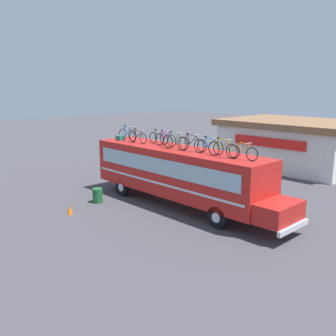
# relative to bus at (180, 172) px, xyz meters

# --- Properties ---
(ground_plane) EXTENTS (120.00, 120.00, 0.00)m
(ground_plane) POSITION_rel_bus_xyz_m (-0.24, 0.00, -1.92)
(ground_plane) COLOR #423F44
(bus) EXTENTS (13.00, 2.61, 3.25)m
(bus) POSITION_rel_bus_xyz_m (0.00, 0.00, 0.00)
(bus) COLOR red
(bus) RESTS_ON ground
(luggage_bag_1) EXTENTS (0.50, 0.35, 0.29)m
(luggage_bag_1) POSITION_rel_bus_xyz_m (-4.99, -0.36, 1.47)
(luggage_bag_1) COLOR #1E7F66
(luggage_bag_1) RESTS_ON bus
(rooftop_bicycle_1) EXTENTS (1.69, 0.44, 0.97)m
(rooftop_bicycle_1) POSITION_rel_bus_xyz_m (-4.44, -0.19, 1.72)
(rooftop_bicycle_1) COLOR black
(rooftop_bicycle_1) RESTS_ON bus
(rooftop_bicycle_2) EXTENTS (1.64, 0.44, 0.86)m
(rooftop_bicycle_2) POSITION_rel_bus_xyz_m (-3.28, -0.29, 1.69)
(rooftop_bicycle_2) COLOR black
(rooftop_bicycle_2) RESTS_ON bus
(rooftop_bicycle_3) EXTENTS (1.61, 0.44, 0.87)m
(rooftop_bicycle_3) POSITION_rel_bus_xyz_m (-2.18, 0.38, 1.69)
(rooftop_bicycle_3) COLOR black
(rooftop_bicycle_3) RESTS_ON bus
(rooftop_bicycle_4) EXTENTS (1.73, 0.44, 0.93)m
(rooftop_bicycle_4) POSITION_rel_bus_xyz_m (-1.21, 0.04, 1.71)
(rooftop_bicycle_4) COLOR black
(rooftop_bicycle_4) RESTS_ON bus
(rooftop_bicycle_5) EXTENTS (1.82, 0.44, 0.98)m
(rooftop_bicycle_5) POSITION_rel_bus_xyz_m (-0.09, -0.32, 1.73)
(rooftop_bicycle_5) COLOR black
(rooftop_bicycle_5) RESTS_ON bus
(rooftop_bicycle_6) EXTENTS (1.81, 0.44, 0.95)m
(rooftop_bicycle_6) POSITION_rel_bus_xyz_m (0.98, -0.13, 1.72)
(rooftop_bicycle_6) COLOR black
(rooftop_bicycle_6) RESTS_ON bus
(rooftop_bicycle_7) EXTENTS (1.74, 0.44, 0.87)m
(rooftop_bicycle_7) POSITION_rel_bus_xyz_m (2.08, 0.06, 1.69)
(rooftop_bicycle_7) COLOR black
(rooftop_bicycle_7) RESTS_ON bus
(rooftop_bicycle_8) EXTENTS (1.80, 0.44, 0.94)m
(rooftop_bicycle_8) POSITION_rel_bus_xyz_m (3.11, -0.21, 1.71)
(rooftop_bicycle_8) COLOR black
(rooftop_bicycle_8) RESTS_ON bus
(rooftop_bicycle_9) EXTENTS (1.64, 0.44, 0.86)m
(rooftop_bicycle_9) POSITION_rel_bus_xyz_m (4.20, -0.08, 1.69)
(rooftop_bicycle_9) COLOR black
(rooftop_bicycle_9) RESTS_ON bus
(roadside_building) EXTENTS (10.93, 8.25, 3.85)m
(roadside_building) POSITION_rel_bus_xyz_m (-1.08, 14.54, 0.04)
(roadside_building) COLOR silver
(roadside_building) RESTS_ON ground
(trash_bin) EXTENTS (0.58, 0.58, 0.83)m
(trash_bin) POSITION_rel_bus_xyz_m (-3.69, -3.02, -1.51)
(trash_bin) COLOR #1E592D
(trash_bin) RESTS_ON ground
(traffic_cone) EXTENTS (0.30, 0.30, 0.48)m
(traffic_cone) POSITION_rel_bus_xyz_m (-2.94, -5.24, -1.68)
(traffic_cone) COLOR orange
(traffic_cone) RESTS_ON ground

